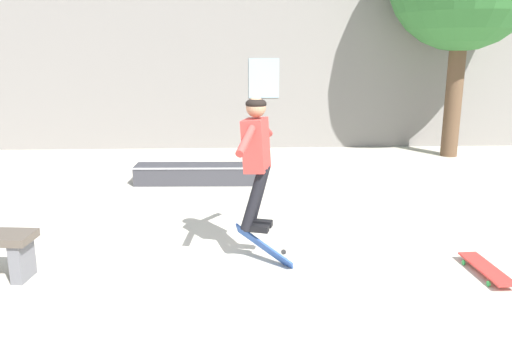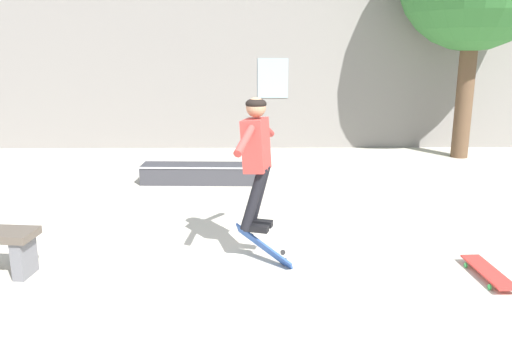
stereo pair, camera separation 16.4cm
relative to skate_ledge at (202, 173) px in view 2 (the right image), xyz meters
The scene contains 6 objects.
ground_plane 4.35m from the skate_ledge, 77.93° to the right, with size 40.00×40.00×0.00m, color beige.
building_backdrop 4.25m from the skate_ledge, 75.40° to the left, with size 15.72×0.52×5.93m.
skate_ledge is the anchor object (origin of this frame).
skater 3.59m from the skate_ledge, 74.88° to the right, with size 0.45×1.23×1.43m.
skateboard_flipping 3.53m from the skate_ledge, 73.84° to the right, with size 0.62×0.59×0.44m.
skateboard_resting 5.03m from the skate_ledge, 49.69° to the right, with size 0.26×0.82×0.08m.
Camera 2 is at (-0.09, -4.24, 2.25)m, focal length 35.00 mm.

